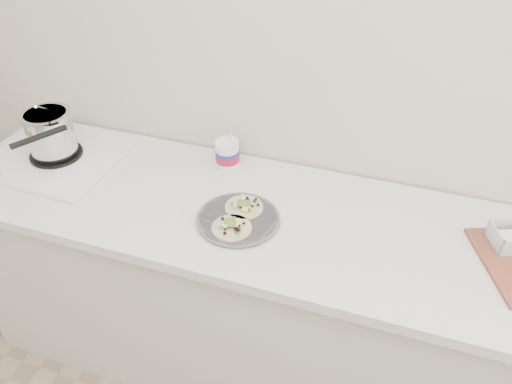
% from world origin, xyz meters
% --- Properties ---
extents(counter, '(2.44, 0.66, 0.90)m').
position_xyz_m(counter, '(0.00, 1.43, 0.45)').
color(counter, beige).
rests_on(counter, ground).
extents(stove, '(0.51, 0.48, 0.24)m').
position_xyz_m(stove, '(-0.92, 1.47, 0.98)').
color(stove, silver).
rests_on(stove, counter).
extents(taco_plate, '(0.29, 0.29, 0.04)m').
position_xyz_m(taco_plate, '(-0.09, 1.34, 0.92)').
color(taco_plate, '#595A60').
rests_on(taco_plate, counter).
extents(tub, '(0.09, 0.09, 0.21)m').
position_xyz_m(tub, '(-0.25, 1.64, 0.97)').
color(tub, white).
rests_on(tub, counter).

